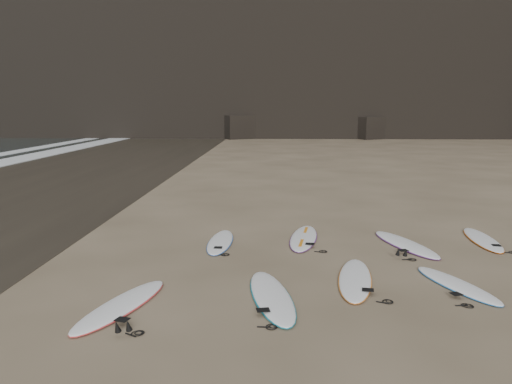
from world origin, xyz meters
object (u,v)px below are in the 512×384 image
surfboard_1 (272,296)px  surfboard_6 (304,238)px  surfboard_2 (355,279)px  surfboard_3 (457,284)px  surfboard_0 (121,305)px  surfboard_7 (405,244)px  surfboard_5 (220,241)px  surfboard_8 (483,239)px

surfboard_1 → surfboard_6: 4.15m
surfboard_2 → surfboard_3: size_ratio=1.14×
surfboard_2 → surfboard_1: bearing=-140.0°
surfboard_3 → surfboard_6: size_ratio=0.85×
surfboard_1 → surfboard_2: (1.64, 0.97, -0.00)m
surfboard_3 → surfboard_6: (-2.73, 3.34, 0.01)m
surfboard_1 → surfboard_6: size_ratio=1.01×
surfboard_6 → surfboard_0: bearing=-118.1°
surfboard_2 → surfboard_0: bearing=-151.3°
surfboard_7 → surfboard_0: bearing=-163.7°
surfboard_5 → surfboard_6: 2.17m
surfboard_0 → surfboard_1: surfboard_1 is taller
surfboard_3 → surfboard_0: bearing=170.6°
surfboard_3 → surfboard_6: 4.31m
surfboard_0 → surfboard_3: size_ratio=1.13×
surfboard_3 → surfboard_5: (-4.85, 2.90, 0.00)m
surfboard_1 → surfboard_3: surfboard_1 is taller
surfboard_3 → surfboard_7: 2.83m
surfboard_0 → surfboard_2: size_ratio=0.99×
surfboard_2 → surfboard_5: bearing=147.6°
surfboard_1 → surfboard_7: (3.30, 3.55, -0.00)m
surfboard_3 → surfboard_5: 5.65m
surfboard_2 → surfboard_5: size_ratio=1.09×
surfboard_2 → surfboard_6: 3.21m
surfboard_0 → surfboard_8: size_ratio=1.05×
surfboard_8 → surfboard_6: bearing=-176.0°
surfboard_0 → surfboard_5: 4.31m
surfboard_1 → surfboard_3: (3.54, 0.73, -0.01)m
surfboard_2 → surfboard_6: surfboard_6 is taller
surfboard_0 → surfboard_2: bearing=37.2°
surfboard_0 → surfboard_7: surfboard_7 is taller
surfboard_8 → surfboard_3: bearing=-114.9°
surfboard_6 → surfboard_7: 2.54m
surfboard_1 → surfboard_5: surfboard_1 is taller
surfboard_3 → surfboard_5: surfboard_5 is taller
surfboard_6 → surfboard_7: (2.48, -0.52, -0.00)m
surfboard_1 → surfboard_8: bearing=26.4°
surfboard_5 → surfboard_6: surfboard_6 is taller
surfboard_6 → surfboard_8: size_ratio=1.09×
surfboard_5 → surfboard_7: (4.61, -0.08, 0.01)m
surfboard_2 → surfboard_3: bearing=2.4°
surfboard_0 → surfboard_5: surfboard_0 is taller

